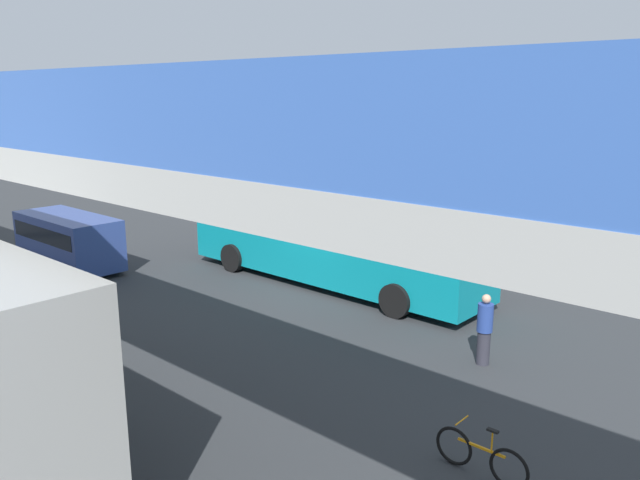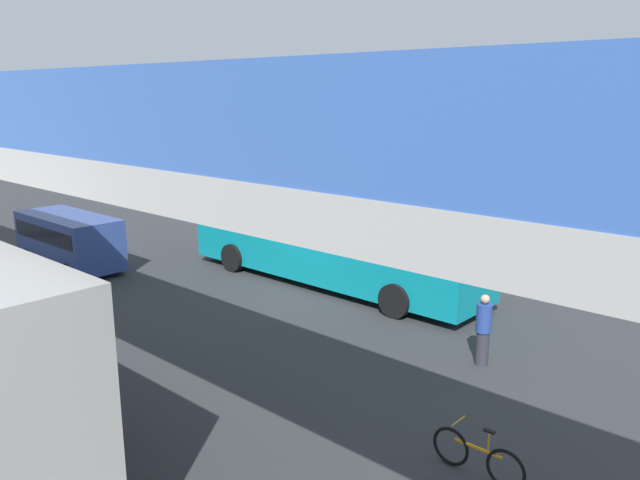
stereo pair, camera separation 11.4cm
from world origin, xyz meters
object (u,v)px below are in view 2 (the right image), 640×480
(city_bus, at_px, (330,231))
(pedestrian, at_px, (483,330))
(parked_van, at_px, (69,238))
(bicycle_orange, at_px, (477,457))
(traffic_sign, at_px, (348,209))

(city_bus, distance_m, pedestrian, 7.69)
(parked_van, bearing_deg, bicycle_orange, 174.74)
(parked_van, xyz_separation_m, bicycle_orange, (-17.87, 1.65, -0.81))
(pedestrian, relative_size, traffic_sign, 0.64)
(bicycle_orange, xyz_separation_m, pedestrian, (2.18, -4.26, 0.51))
(bicycle_orange, xyz_separation_m, traffic_sign, (11.45, -10.29, 1.52))
(bicycle_orange, height_order, pedestrian, pedestrian)
(pedestrian, height_order, traffic_sign, traffic_sign)
(traffic_sign, bearing_deg, city_bus, 120.75)
(city_bus, relative_size, parked_van, 2.40)
(city_bus, relative_size, bicycle_orange, 6.52)
(city_bus, bearing_deg, traffic_sign, -59.25)
(bicycle_orange, bearing_deg, parked_van, -5.26)
(traffic_sign, bearing_deg, pedestrian, 146.96)
(bicycle_orange, height_order, traffic_sign, traffic_sign)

